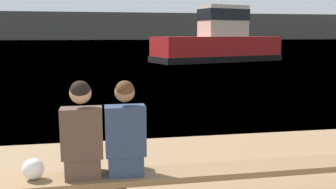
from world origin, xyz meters
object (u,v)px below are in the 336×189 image
Objects in this scene: shopping_bag at (33,169)px; tugboat_red at (219,44)px; person_left at (82,135)px; person_right at (125,134)px; bench_main at (120,181)px.

tugboat_red is at bearing 67.37° from shopping_bag.
person_right is (0.44, 0.00, -0.01)m from person_left.
person_right is (0.07, 0.00, 0.51)m from bench_main.
person_right reaches higher than shopping_bag.
person_right is 23.21m from tugboat_red.
tugboat_red is (8.55, 21.74, 0.35)m from person_left.
person_left is 4.58× the size of shopping_bag.
person_left is 23.36m from tugboat_red.
shopping_bag is at bearing 140.78° from tugboat_red.
shopping_bag reaches higher than bench_main.
person_left is 0.61m from shopping_bag.
bench_main is at bearing 142.78° from tugboat_red.
person_right is 0.10× the size of tugboat_red.
shopping_bag is 0.02× the size of tugboat_red.
tugboat_red is (8.11, 21.74, 0.36)m from person_right.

